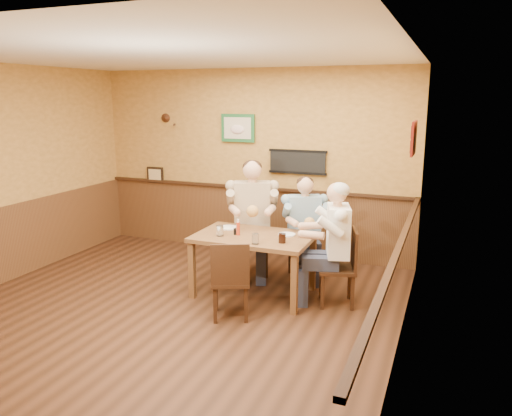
{
  "coord_description": "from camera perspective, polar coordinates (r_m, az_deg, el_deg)",
  "views": [
    {
      "loc": [
        2.86,
        -4.53,
        2.37
      ],
      "look_at": [
        0.75,
        0.8,
        1.1
      ],
      "focal_mm": 35.0,
      "sensor_mm": 36.0,
      "label": 1
    }
  ],
  "objects": [
    {
      "name": "diner_white_elder",
      "position": [
        5.83,
        9.3,
        -4.86
      ],
      "size": [
        0.75,
        0.75,
        1.3
      ],
      "primitive_type": null,
      "rotation": [
        0.0,
        0.0,
        -1.27
      ],
      "color": "white",
      "rests_on": "ground"
    },
    {
      "name": "chair_near_side",
      "position": [
        5.5,
        -2.93,
        -8.05
      ],
      "size": [
        0.54,
        0.54,
        0.89
      ],
      "primitive_type": null,
      "rotation": [
        0.0,
        0.0,
        3.56
      ],
      "color": "#361F11",
      "rests_on": "ground"
    },
    {
      "name": "salt_shaker",
      "position": [
        6.15,
        -2.17,
        -2.37
      ],
      "size": [
        0.04,
        0.04,
        0.09
      ],
      "primitive_type": "cylinder",
      "rotation": [
        0.0,
        0.0,
        0.07
      ],
      "color": "white",
      "rests_on": "dining_table"
    },
    {
      "name": "cola_tumbler",
      "position": [
        5.7,
        3.01,
        -3.46
      ],
      "size": [
        0.09,
        0.09,
        0.11
      ],
      "primitive_type": "cylinder",
      "rotation": [
        0.0,
        0.0,
        0.08
      ],
      "color": "black",
      "rests_on": "dining_table"
    },
    {
      "name": "pepper_shaker",
      "position": [
        6.04,
        -2.43,
        -2.7
      ],
      "size": [
        0.04,
        0.04,
        0.08
      ],
      "primitive_type": "cylinder",
      "rotation": [
        0.0,
        0.0,
        -0.38
      ],
      "color": "black",
      "rests_on": "dining_table"
    },
    {
      "name": "hot_sauce_bottle",
      "position": [
        6.01,
        -2.06,
        -2.29
      ],
      "size": [
        0.05,
        0.05,
        0.18
      ],
      "primitive_type": "cylinder",
      "rotation": [
        0.0,
        0.0,
        -0.31
      ],
      "color": "#B93113",
      "rests_on": "dining_table"
    },
    {
      "name": "diner_blue_polo",
      "position": [
        6.65,
        5.5,
        -2.84
      ],
      "size": [
        0.76,
        0.76,
        1.23
      ],
      "primitive_type": null,
      "rotation": [
        0.0,
        0.0,
        0.44
      ],
      "color": "#7DA1BC",
      "rests_on": "ground"
    },
    {
      "name": "plate_far_right",
      "position": [
        6.03,
        3.53,
        -3.03
      ],
      "size": [
        0.24,
        0.24,
        0.01
      ],
      "primitive_type": "cylinder",
      "rotation": [
        0.0,
        0.0,
        -0.15
      ],
      "color": "silver",
      "rests_on": "dining_table"
    },
    {
      "name": "chair_back_right",
      "position": [
        6.7,
        5.47,
        -4.37
      ],
      "size": [
        0.53,
        0.53,
        0.86
      ],
      "primitive_type": null,
      "rotation": [
        0.0,
        0.0,
        0.44
      ],
      "color": "#361F11",
      "rests_on": "ground"
    },
    {
      "name": "chair_back_left",
      "position": [
        6.79,
        -0.43,
        -3.54
      ],
      "size": [
        0.59,
        0.59,
        0.99
      ],
      "primitive_type": null,
      "rotation": [
        0.0,
        0.0,
        0.39
      ],
      "color": "#361F11",
      "rests_on": "ground"
    },
    {
      "name": "plate_far_left",
      "position": [
        6.35,
        -3.14,
        -2.24
      ],
      "size": [
        0.3,
        0.3,
        0.02
      ],
      "primitive_type": "cylinder",
      "rotation": [
        0.0,
        0.0,
        0.35
      ],
      "color": "white",
      "rests_on": "dining_table"
    },
    {
      "name": "dining_table",
      "position": [
        6.04,
        -0.27,
        -3.96
      ],
      "size": [
        1.4,
        0.9,
        0.75
      ],
      "color": "brown",
      "rests_on": "ground"
    },
    {
      "name": "chair_right_end",
      "position": [
        5.89,
        9.23,
        -6.67
      ],
      "size": [
        0.52,
        0.52,
        0.91
      ],
      "primitive_type": null,
      "rotation": [
        0.0,
        0.0,
        -1.27
      ],
      "color": "#361F11",
      "rests_on": "ground"
    },
    {
      "name": "water_glass_left",
      "position": [
        5.99,
        -4.13,
        -2.61
      ],
      "size": [
        0.1,
        0.1,
        0.13
      ],
      "primitive_type": "cylinder",
      "rotation": [
        0.0,
        0.0,
        0.23
      ],
      "color": "white",
      "rests_on": "dining_table"
    },
    {
      "name": "room",
      "position": [
        5.47,
        -8.49,
        5.18
      ],
      "size": [
        5.02,
        5.03,
        2.81
      ],
      "color": "#311B0E",
      "rests_on": "ground"
    },
    {
      "name": "diner_tan_shirt",
      "position": [
        6.74,
        -0.43,
        -1.81
      ],
      "size": [
        0.85,
        0.85,
        1.41
      ],
      "primitive_type": null,
      "rotation": [
        0.0,
        0.0,
        0.39
      ],
      "color": "tan",
      "rests_on": "ground"
    },
    {
      "name": "water_glass_mid",
      "position": [
        5.65,
        -0.07,
        -3.54
      ],
      "size": [
        0.1,
        0.1,
        0.12
      ],
      "primitive_type": "cylinder",
      "rotation": [
        0.0,
        0.0,
        0.29
      ],
      "color": "silver",
      "rests_on": "dining_table"
    }
  ]
}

